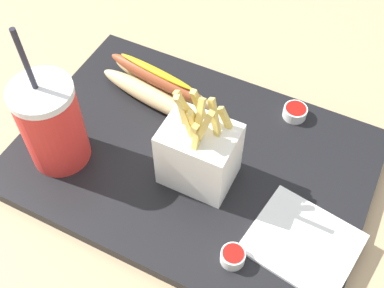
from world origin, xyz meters
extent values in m
cube|color=tan|center=(0.00, 0.00, -0.01)|extent=(2.40, 2.40, 0.02)
cube|color=black|center=(0.00, 0.00, 0.01)|extent=(0.49, 0.34, 0.02)
cylinder|color=red|center=(0.17, 0.08, 0.08)|extent=(0.08, 0.08, 0.12)
cylinder|color=white|center=(0.17, 0.08, 0.15)|extent=(0.08, 0.08, 0.01)
cylinder|color=#262633|center=(0.17, 0.08, 0.19)|extent=(0.01, 0.01, 0.09)
cube|color=white|center=(-0.02, 0.02, 0.07)|extent=(0.09, 0.07, 0.10)
cube|color=#E5C660|center=(-0.04, 0.01, 0.13)|extent=(0.02, 0.02, 0.06)
cube|color=#E5C660|center=(-0.03, 0.04, 0.14)|extent=(0.01, 0.04, 0.07)
cube|color=#E5C660|center=(-0.05, 0.00, 0.12)|extent=(0.03, 0.01, 0.05)
cube|color=#E5C660|center=(-0.03, 0.04, 0.14)|extent=(0.03, 0.02, 0.08)
cube|color=#E5C660|center=(-0.01, 0.03, 0.14)|extent=(0.04, 0.01, 0.08)
cube|color=#E5C660|center=(-0.02, 0.03, 0.12)|extent=(0.02, 0.03, 0.06)
cube|color=#E5C660|center=(-0.02, 0.03, 0.13)|extent=(0.02, 0.02, 0.07)
cube|color=#E5C660|center=(-0.01, 0.01, 0.14)|extent=(0.01, 0.03, 0.07)
cube|color=#E5C660|center=(0.00, 0.02, 0.13)|extent=(0.01, 0.02, 0.08)
cube|color=#E5C660|center=(-0.01, 0.02, 0.14)|extent=(0.03, 0.04, 0.09)
ellipsoid|color=#E5C689|center=(0.10, -0.09, 0.04)|extent=(0.19, 0.06, 0.03)
ellipsoid|color=#E5C689|center=(0.10, -0.06, 0.04)|extent=(0.19, 0.06, 0.03)
ellipsoid|color=#994728|center=(0.10, -0.08, 0.06)|extent=(0.17, 0.05, 0.02)
ellipsoid|color=gold|center=(0.10, -0.08, 0.08)|extent=(0.13, 0.03, 0.01)
cylinder|color=white|center=(-0.11, 0.12, 0.03)|extent=(0.03, 0.03, 0.02)
cylinder|color=#B2140F|center=(-0.11, 0.12, 0.04)|extent=(0.03, 0.03, 0.01)
cylinder|color=white|center=(-0.10, -0.14, 0.03)|extent=(0.04, 0.04, 0.02)
cylinder|color=#B2140F|center=(-0.10, -0.14, 0.03)|extent=(0.03, 0.03, 0.01)
cube|color=white|center=(-0.18, 0.06, 0.02)|extent=(0.14, 0.13, 0.01)
camera|label=1|loc=(-0.18, 0.35, 0.57)|focal=45.04mm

